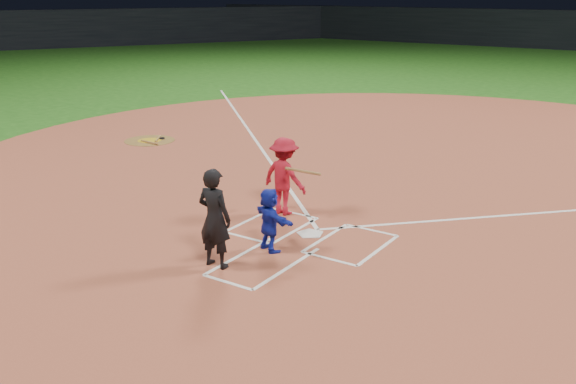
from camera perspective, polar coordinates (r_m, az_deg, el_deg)
The scene contains 13 objects.
ground at distance 13.59m, azimuth 1.99°, elevation -3.80°, with size 120.00×120.00×0.00m, color #1D5415.
home_plate_dirt at distance 18.72m, azimuth 11.63°, elevation 1.93°, with size 28.00×28.00×0.01m, color brown.
stadium_wall_left at distance 59.84m, azimuth -21.56°, elevation 13.29°, with size 1.20×60.00×3.20m, color black.
home_plate at distance 13.59m, azimuth 1.99°, elevation -3.72°, with size 0.60×0.60×0.02m, color silver.
on_deck_circle at distance 22.38m, azimuth -12.20°, elevation 4.50°, with size 1.70×1.70×0.01m, color brown.
on_deck_logo at distance 22.38m, azimuth -12.21°, elevation 4.51°, with size 0.80×0.80×0.00m, color gold.
on_deck_bat_a at distance 22.44m, azimuth -11.49°, elevation 4.67°, with size 0.06×0.06×0.84m, color olive.
on_deck_bat_c at distance 21.96m, azimuth -12.21°, elevation 4.34°, with size 0.06×0.06×0.84m, color #9C6839.
bat_weight_donut at distance 22.51m, azimuth -11.13°, elevation 4.72°, with size 0.19×0.19×0.05m, color black.
catcher at distance 12.55m, azimuth -1.64°, elevation -2.47°, with size 1.19×0.38×1.28m, color #1523AE.
umpire at distance 11.81m, azimuth -6.55°, elevation -2.34°, with size 0.69×0.45×1.89m, color black.
chalk_markings at distance 18.08m, azimuth 10.77°, elevation 1.45°, with size 28.35×17.32×0.01m.
batter_at_plate at distance 14.53m, azimuth -0.33°, elevation 1.42°, with size 1.49×0.90×1.78m.
Camera 1 is at (6.56, -10.81, 4.99)m, focal length 40.00 mm.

